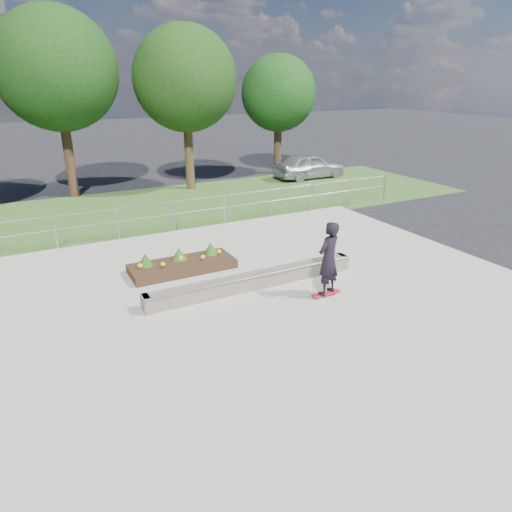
{
  "coord_description": "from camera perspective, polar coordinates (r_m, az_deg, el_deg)",
  "views": [
    {
      "loc": [
        -4.77,
        -7.95,
        5.26
      ],
      "look_at": [
        0.2,
        1.5,
        1.1
      ],
      "focal_mm": 32.0,
      "sensor_mm": 36.0,
      "label": 1
    }
  ],
  "objects": [
    {
      "name": "ground",
      "position": [
        10.66,
        2.83,
        -8.31
      ],
      "size": [
        120.0,
        120.0,
        0.0
      ],
      "primitive_type": "plane",
      "color": "black",
      "rests_on": "ground"
    },
    {
      "name": "grass_verge",
      "position": [
        20.24,
        -13.21,
        5.68
      ],
      "size": [
        30.0,
        8.0,
        0.02
      ],
      "primitive_type": "cube",
      "color": "#315020",
      "rests_on": "ground"
    },
    {
      "name": "concrete_slab",
      "position": [
        10.65,
        2.84,
        -8.17
      ],
      "size": [
        15.0,
        15.0,
        0.06
      ],
      "primitive_type": "cube",
      "color": "#9B9789",
      "rests_on": "ground"
    },
    {
      "name": "fence",
      "position": [
        16.79,
        -10.24,
        5.42
      ],
      "size": [
        20.06,
        0.06,
        1.2
      ],
      "color": "gray",
      "rests_on": "ground"
    },
    {
      "name": "tree_mid_left",
      "position": [
        23.07,
        -23.67,
        20.51
      ],
      "size": [
        5.25,
        5.25,
        8.25
      ],
      "color": "#301C13",
      "rests_on": "ground"
    },
    {
      "name": "tree_mid_right",
      "position": [
        23.29,
        -8.84,
        20.98
      ],
      "size": [
        4.9,
        4.9,
        7.7
      ],
      "color": "#362415",
      "rests_on": "ground"
    },
    {
      "name": "tree_far_right",
      "position": [
        27.21,
        2.84,
        19.62
      ],
      "size": [
        4.2,
        4.2,
        6.6
      ],
      "color": "black",
      "rests_on": "ground"
    },
    {
      "name": "grind_ledge",
      "position": [
        12.12,
        -0.18,
        -3.07
      ],
      "size": [
        6.0,
        0.44,
        0.43
      ],
      "color": "brown",
      "rests_on": "concrete_slab"
    },
    {
      "name": "planter_bed",
      "position": [
        13.42,
        -9.25,
        -0.96
      ],
      "size": [
        3.0,
        1.2,
        0.61
      ],
      "color": "black",
      "rests_on": "concrete_slab"
    },
    {
      "name": "skateboarder",
      "position": [
        11.47,
        9.04,
        -0.34
      ],
      "size": [
        0.8,
        0.66,
        1.98
      ],
      "color": "silver",
      "rests_on": "concrete_slab"
    },
    {
      "name": "parked_car",
      "position": [
        26.22,
        6.72,
        11.13
      ],
      "size": [
        4.12,
        1.67,
        1.4
      ],
      "primitive_type": "imported",
      "rotation": [
        0.0,
        0.0,
        1.58
      ],
      "color": "#A6AAAF",
      "rests_on": "ground"
    }
  ]
}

